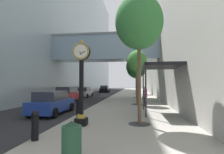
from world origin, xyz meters
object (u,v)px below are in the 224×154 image
(car_silver_near, at_px, (84,92))
(car_red_trailing, at_px, (68,94))
(street_tree_mid_far, at_px, (136,67))
(street_tree_mid_near, at_px, (137,62))
(car_black_mid, at_px, (105,89))
(street_tree_far, at_px, (136,67))
(pedestrian_walking, at_px, (145,96))
(bollard_second, at_px, (35,125))
(street_clock, at_px, (81,78))
(street_tree_near, at_px, (139,23))
(trash_bin, at_px, (72,141))
(car_blue_far, at_px, (52,103))
(bollard_fourth, at_px, (78,107))

(car_silver_near, relative_size, car_red_trailing, 0.93)
(street_tree_mid_far, bearing_deg, street_tree_mid_near, -90.00)
(street_tree_mid_near, distance_m, car_black_mid, 24.91)
(street_tree_far, bearing_deg, pedestrian_walking, -87.92)
(street_tree_mid_near, bearing_deg, car_silver_near, 129.35)
(bollard_second, distance_m, street_tree_mid_far, 20.56)
(bollard_second, xyz_separation_m, pedestrian_walking, (4.43, 9.92, 0.37))
(street_clock, height_order, street_tree_near, street_tree_near)
(trash_bin, bearing_deg, car_blue_far, 118.94)
(bollard_fourth, bearing_deg, car_red_trailing, 114.63)
(street_tree_far, relative_size, car_black_mid, 1.63)
(car_black_mid, bearing_deg, car_blue_far, -87.79)
(street_tree_near, distance_m, pedestrian_walking, 8.08)
(street_tree_mid_near, relative_size, car_silver_near, 1.20)
(car_silver_near, bearing_deg, bollard_fourth, -75.05)
(car_silver_near, bearing_deg, car_blue_far, -82.11)
(bollard_second, bearing_deg, car_blue_far, 110.60)
(pedestrian_walking, xyz_separation_m, car_blue_far, (-6.70, -3.88, -0.29))
(street_tree_far, bearing_deg, car_black_mid, 136.45)
(street_tree_mid_near, distance_m, street_tree_far, 16.84)
(bollard_second, relative_size, street_tree_mid_near, 0.20)
(bollard_fourth, relative_size, car_blue_far, 0.25)
(trash_bin, bearing_deg, car_black_mid, 98.23)
(bollard_fourth, distance_m, car_blue_far, 2.53)
(car_blue_far, bearing_deg, car_red_trailing, 104.07)
(pedestrian_walking, height_order, car_silver_near, pedestrian_walking)
(street_tree_mid_near, height_order, car_black_mid, street_tree_mid_near)
(car_red_trailing, bearing_deg, street_tree_mid_near, -20.65)
(car_red_trailing, bearing_deg, trash_bin, -68.55)
(street_tree_near, relative_size, pedestrian_walking, 3.72)
(street_tree_mid_far, xyz_separation_m, pedestrian_walking, (0.67, -9.92, -3.46))
(car_silver_near, bearing_deg, street_clock, -74.24)
(bollard_second, bearing_deg, pedestrian_walking, 65.93)
(street_tree_far, distance_m, car_silver_near, 11.55)
(street_clock, distance_m, car_silver_near, 19.76)
(street_clock, relative_size, street_tree_far, 0.63)
(bollard_fourth, height_order, street_tree_far, street_tree_far)
(street_clock, xyz_separation_m, street_tree_far, (2.81, 25.81, 2.80))
(street_tree_mid_far, bearing_deg, bollard_fourth, -104.16)
(car_black_mid, bearing_deg, trash_bin, -81.77)
(pedestrian_walking, distance_m, car_black_mid, 26.32)
(bollard_fourth, bearing_deg, street_tree_far, 80.83)
(bollard_fourth, relative_size, car_black_mid, 0.26)
(car_black_mid, bearing_deg, street_tree_far, -43.55)
(bollard_second, relative_size, car_red_trailing, 0.23)
(street_tree_mid_far, bearing_deg, car_silver_near, 169.27)
(street_tree_mid_far, distance_m, car_silver_near, 9.12)
(street_tree_near, bearing_deg, car_silver_near, 113.97)
(street_clock, height_order, street_tree_far, street_tree_far)
(street_tree_far, bearing_deg, car_blue_far, -105.19)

